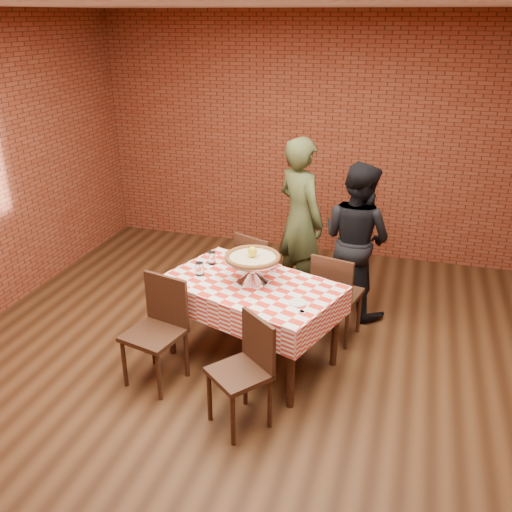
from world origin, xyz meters
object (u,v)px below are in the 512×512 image
chair_far_left (263,273)px  diner_black (356,239)px  pizza_stand (253,270)px  water_glass_right (212,258)px  diner_olive (300,219)px  table (251,322)px  chair_near_left (154,335)px  water_glass_left (200,269)px  chair_far_right (337,295)px  condiment_caddy (275,262)px  chair_near_right (239,376)px  pizza (253,258)px

chair_far_left → diner_black: diner_black is taller
pizza_stand → water_glass_right: (-0.46, 0.23, -0.05)m
water_glass_right → diner_olive: size_ratio=0.07×
pizza_stand → diner_olive: (0.12, 1.32, 0.00)m
table → chair_near_left: 0.86m
water_glass_left → chair_far_left: size_ratio=0.13×
chair_far_right → diner_black: size_ratio=0.56×
condiment_caddy → chair_near_left: condiment_caddy is taller
chair_near_left → chair_near_right: size_ratio=1.05×
condiment_caddy → diner_olive: size_ratio=0.09×
condiment_caddy → chair_near_left: size_ratio=0.16×
water_glass_right → diner_black: 1.50m
pizza → chair_far_right: size_ratio=0.53×
table → chair_near_left: chair_near_left is taller
pizza_stand → chair_far_right: (0.65, 0.56, -0.42)m
table → water_glass_right: size_ratio=12.48×
pizza → chair_far_left: (-0.15, 0.82, -0.53)m
chair_far_right → diner_olive: (-0.54, 0.76, 0.43)m
water_glass_right → chair_far_right: chair_far_right is taller
chair_far_left → diner_black: (0.88, 0.32, 0.34)m
pizza_stand → diner_olive: diner_olive is taller
chair_near_left → chair_far_left: 1.49m
chair_near_left → diner_black: (1.39, 1.72, 0.33)m
table → chair_near_right: bearing=-78.8°
chair_near_right → diner_olive: size_ratio=0.50×
water_glass_left → chair_near_right: 1.14m
water_glass_right → diner_black: bearing=37.4°
condiment_caddy → chair_far_left: (-0.27, 0.55, -0.39)m
chair_near_right → chair_far_right: chair_far_right is taller
chair_near_right → chair_near_left: bearing=-161.6°
water_glass_right → condiment_caddy: 0.58m
condiment_caddy → table: bearing=-86.4°
table → condiment_caddy: bearing=69.3°
pizza_stand → condiment_caddy: bearing=67.1°
chair_near_right → diner_olive: (-0.05, 2.20, 0.44)m
water_glass_left → condiment_caddy: 0.66m
pizza_stand → diner_black: size_ratio=0.30×
pizza → diner_black: bearing=57.4°
table → pizza_stand: pizza_stand is taller
chair_near_left → pizza_stand: bearing=54.1°
water_glass_right → pizza_stand: bearing=-26.8°
chair_near_left → condiment_caddy: bearing=60.7°
water_glass_left → diner_black: size_ratio=0.07×
water_glass_right → chair_near_right: water_glass_right is taller
pizza_stand → pizza: pizza is taller
table → chair_far_left: 0.87m
condiment_caddy → chair_far_right: (0.53, 0.29, -0.39)m
water_glass_left → chair_near_right: size_ratio=0.13×
table → chair_near_left: bearing=-140.9°
chair_near_right → chair_far_left: size_ratio=0.98×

